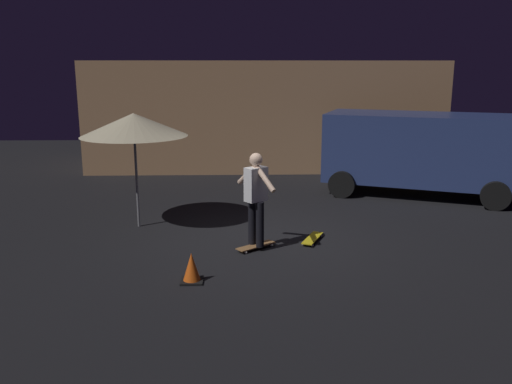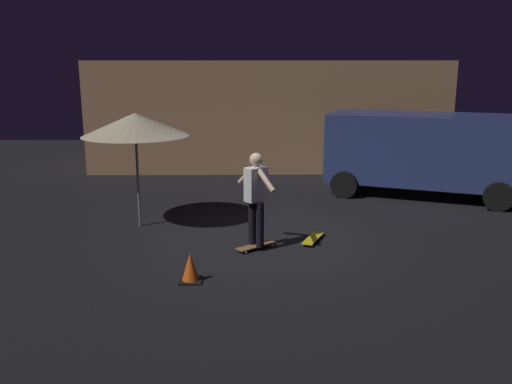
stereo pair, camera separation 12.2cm
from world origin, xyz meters
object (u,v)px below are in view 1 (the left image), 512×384
(patio_umbrella, at_px, (134,125))
(skateboard_ridden, at_px, (256,246))
(traffic_cone, at_px, (192,269))
(skater, at_px, (256,193))
(skateboard_spare, at_px, (312,238))
(parked_van, at_px, (421,149))

(patio_umbrella, relative_size, skateboard_ridden, 3.12)
(patio_umbrella, distance_m, traffic_cone, 3.71)
(patio_umbrella, height_order, traffic_cone, patio_umbrella)
(skateboard_ridden, relative_size, skater, 0.44)
(skater, bearing_deg, skateboard_spare, 20.46)
(patio_umbrella, xyz_separation_m, skateboard_ridden, (2.35, -1.45, -2.02))
(patio_umbrella, bearing_deg, skateboard_ridden, -31.73)
(parked_van, relative_size, skateboard_spare, 6.27)
(patio_umbrella, relative_size, skater, 1.38)
(skateboard_ridden, xyz_separation_m, skateboard_spare, (1.07, 0.40, 0.00))
(parked_van, relative_size, traffic_cone, 10.82)
(skateboard_spare, bearing_deg, skater, -159.54)
(patio_umbrella, bearing_deg, parked_van, 21.50)
(parked_van, xyz_separation_m, skater, (-4.24, -4.05, -0.12))
(parked_van, distance_m, skateboard_spare, 4.96)
(parked_van, distance_m, skateboard_ridden, 5.97)
(parked_van, xyz_separation_m, traffic_cone, (-5.26, -5.51, -0.95))
(skateboard_ridden, height_order, skateboard_spare, same)
(parked_van, xyz_separation_m, skateboard_spare, (-3.17, -3.65, -1.11))
(skater, bearing_deg, skateboard_ridden, 180.00)
(skateboard_ridden, bearing_deg, skateboard_spare, 20.46)
(patio_umbrella, height_order, skateboard_ridden, patio_umbrella)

